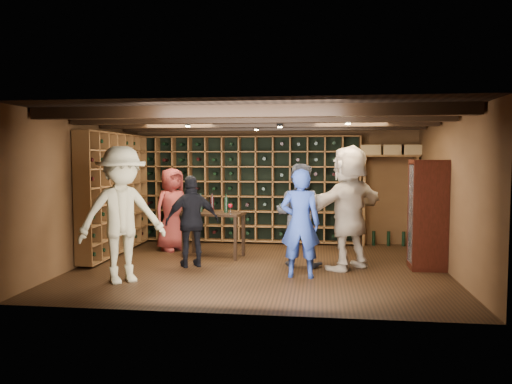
# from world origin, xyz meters

# --- Properties ---
(ground) EXTENTS (6.00, 6.00, 0.00)m
(ground) POSITION_xyz_m (0.00, 0.00, 0.00)
(ground) COLOR black
(ground) RESTS_ON ground
(room_shell) EXTENTS (6.00, 6.00, 6.00)m
(room_shell) POSITION_xyz_m (0.00, 0.05, 2.42)
(room_shell) COLOR #51341B
(room_shell) RESTS_ON ground
(wine_rack_back) EXTENTS (4.65, 0.30, 2.20)m
(wine_rack_back) POSITION_xyz_m (-0.52, 2.33, 1.15)
(wine_rack_back) COLOR brown
(wine_rack_back) RESTS_ON ground
(wine_rack_left) EXTENTS (0.30, 2.65, 2.20)m
(wine_rack_left) POSITION_xyz_m (-2.83, 0.82, 1.15)
(wine_rack_left) COLOR brown
(wine_rack_left) RESTS_ON ground
(crate_shelf) EXTENTS (1.20, 0.32, 2.07)m
(crate_shelf) POSITION_xyz_m (2.41, 2.32, 1.57)
(crate_shelf) COLOR brown
(crate_shelf) RESTS_ON ground
(display_cabinet) EXTENTS (0.55, 0.50, 1.75)m
(display_cabinet) POSITION_xyz_m (2.71, 0.20, 0.86)
(display_cabinet) COLOR black
(display_cabinet) RESTS_ON ground
(man_blue_shirt) EXTENTS (0.62, 0.42, 1.65)m
(man_blue_shirt) POSITION_xyz_m (0.69, -0.61, 0.82)
(man_blue_shirt) COLOR navy
(man_blue_shirt) RESTS_ON ground
(man_grey_suit) EXTENTS (0.98, 0.86, 1.71)m
(man_grey_suit) POSITION_xyz_m (0.64, 0.21, 0.86)
(man_grey_suit) COLOR black
(man_grey_suit) RESTS_ON ground
(guest_red_floral) EXTENTS (0.89, 0.94, 1.61)m
(guest_red_floral) POSITION_xyz_m (-1.86, 1.28, 0.80)
(guest_red_floral) COLOR maroon
(guest_red_floral) RESTS_ON ground
(guest_woman_black) EXTENTS (0.96, 0.73, 1.52)m
(guest_woman_black) POSITION_xyz_m (-1.11, -0.10, 0.76)
(guest_woman_black) COLOR black
(guest_woman_black) RESTS_ON ground
(guest_khaki) EXTENTS (1.45, 1.37, 1.98)m
(guest_khaki) POSITION_xyz_m (-1.86, -1.23, 0.99)
(guest_khaki) COLOR gray
(guest_khaki) RESTS_ON ground
(guest_beige) EXTENTS (1.73, 1.76, 2.02)m
(guest_beige) POSITION_xyz_m (1.45, 0.08, 1.01)
(guest_beige) COLOR tan
(guest_beige) RESTS_ON ground
(tasting_table) EXTENTS (1.16, 0.71, 1.10)m
(tasting_table) POSITION_xyz_m (-0.94, 0.75, 0.73)
(tasting_table) COLOR black
(tasting_table) RESTS_ON ground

